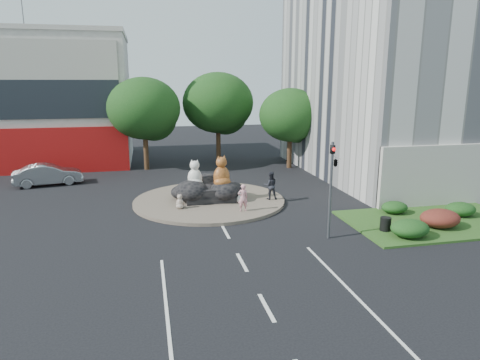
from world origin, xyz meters
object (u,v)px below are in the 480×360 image
at_px(parked_car, 48,175).
at_px(pedestrian_dark, 271,185).
at_px(pedestrian_pink, 243,198).
at_px(litter_bin, 385,224).
at_px(cat_white, 195,173).
at_px(cat_tabby, 222,171).
at_px(kitten_calico, 180,201).
at_px(kitten_white, 240,197).

bearing_deg(parked_car, pedestrian_dark, -130.02).
bearing_deg(pedestrian_pink, parked_car, -41.00).
bearing_deg(litter_bin, pedestrian_dark, 121.50).
bearing_deg(pedestrian_pink, cat_white, -52.46).
relative_size(cat_white, cat_tabby, 0.87).
bearing_deg(parked_car, litter_bin, -139.56).
xyz_separation_m(kitten_calico, litter_bin, (10.38, -6.16, -0.19)).
distance_m(cat_tabby, pedestrian_dark, 3.40).
xyz_separation_m(cat_white, pedestrian_pink, (2.54, -3.05, -0.99)).
bearing_deg(kitten_calico, parked_car, 157.37).
bearing_deg(cat_white, cat_tabby, 2.65).
height_order(kitten_calico, litter_bin, kitten_calico).
bearing_deg(cat_white, kitten_calico, -109.26).
bearing_deg(kitten_calico, litter_bin, -9.01).
xyz_separation_m(kitten_calico, pedestrian_pink, (3.69, -1.35, 0.36)).
bearing_deg(cat_tabby, kitten_calico, -172.12).
xyz_separation_m(cat_tabby, kitten_calico, (-2.86, -1.33, -1.48)).
bearing_deg(kitten_calico, kitten_white, 29.04).
height_order(cat_tabby, kitten_calico, cat_tabby).
xyz_separation_m(cat_tabby, pedestrian_dark, (3.21, -0.47, -1.02)).
xyz_separation_m(kitten_white, pedestrian_dark, (2.18, 0.36, 0.55)).
height_order(kitten_white, litter_bin, kitten_white).
xyz_separation_m(cat_white, kitten_calico, (-1.15, -1.70, -1.35)).
bearing_deg(kitten_white, litter_bin, -80.22).
relative_size(pedestrian_dark, parked_car, 0.37).
bearing_deg(kitten_white, parked_car, 112.41).
relative_size(pedestrian_dark, litter_bin, 2.58).
xyz_separation_m(kitten_calico, parked_car, (-9.41, 9.19, 0.16)).
height_order(kitten_calico, pedestrian_dark, pedestrian_dark).
xyz_separation_m(pedestrian_dark, litter_bin, (4.31, -7.03, -0.65)).
bearing_deg(parked_car, kitten_calico, -146.08).
height_order(cat_white, litter_bin, cat_white).
height_order(cat_white, kitten_white, cat_white).
distance_m(cat_white, parked_car, 13.00).
height_order(kitten_white, pedestrian_pink, pedestrian_pink).
distance_m(cat_white, kitten_white, 3.31).
bearing_deg(pedestrian_dark, pedestrian_pink, 49.34).
xyz_separation_m(cat_white, pedestrian_dark, (4.92, -0.84, -0.88)).
distance_m(cat_tabby, kitten_white, 2.05).
xyz_separation_m(kitten_white, pedestrian_pink, (-0.20, -1.86, 0.44)).
distance_m(pedestrian_pink, parked_car, 16.82).
height_order(pedestrian_dark, litter_bin, pedestrian_dark).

